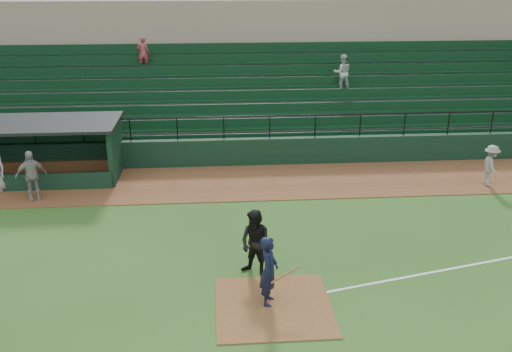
{
  "coord_description": "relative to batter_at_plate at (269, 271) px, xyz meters",
  "views": [
    {
      "loc": [
        -1.43,
        -13.63,
        8.4
      ],
      "look_at": [
        0.0,
        5.0,
        1.4
      ],
      "focal_mm": 40.01,
      "sensor_mm": 36.0,
      "label": 1
    }
  ],
  "objects": [
    {
      "name": "ground",
      "position": [
        0.11,
        0.82,
        -0.96
      ],
      "size": [
        90.0,
        90.0,
        0.0
      ],
      "primitive_type": "plane",
      "color": "#2D581C",
      "rests_on": "ground"
    },
    {
      "name": "warning_track",
      "position": [
        0.11,
        8.82,
        -0.95
      ],
      "size": [
        40.0,
        4.0,
        0.03
      ],
      "primitive_type": "cube",
      "color": "brown",
      "rests_on": "ground"
    },
    {
      "name": "home_plate_dirt",
      "position": [
        0.11,
        -0.18,
        -0.95
      ],
      "size": [
        3.0,
        3.0,
        0.03
      ],
      "primitive_type": "cube",
      "color": "brown",
      "rests_on": "ground"
    },
    {
      "name": "stadium_structure",
      "position": [
        0.11,
        17.27,
        1.34
      ],
      "size": [
        38.0,
        13.08,
        6.4
      ],
      "color": "black",
      "rests_on": "ground"
    },
    {
      "name": "dugout",
      "position": [
        -9.64,
        10.37,
        0.37
      ],
      "size": [
        8.9,
        3.2,
        2.42
      ],
      "color": "black",
      "rests_on": "ground"
    },
    {
      "name": "batter_at_plate",
      "position": [
        0.0,
        0.0,
        0.0
      ],
      "size": [
        1.1,
        0.79,
        1.93
      ],
      "color": "black",
      "rests_on": "ground"
    },
    {
      "name": "umpire",
      "position": [
        -0.23,
        1.49,
        0.03
      ],
      "size": [
        1.22,
        1.18,
        1.98
      ],
      "primitive_type": "imported",
      "rotation": [
        0.0,
        0.0,
        -0.64
      ],
      "color": "black",
      "rests_on": "ground"
    },
    {
      "name": "runner",
      "position": [
        9.6,
        7.71,
        -0.1
      ],
      "size": [
        0.69,
        1.11,
        1.66
      ],
      "primitive_type": "imported",
      "rotation": [
        0.0,
        0.0,
        1.51
      ],
      "color": "gray",
      "rests_on": "warning_track"
    },
    {
      "name": "dugout_player_a",
      "position": [
        -8.16,
        7.63,
        0.02
      ],
      "size": [
        1.21,
        0.87,
        1.91
      ],
      "primitive_type": "imported",
      "rotation": [
        0.0,
        0.0,
        0.41
      ],
      "color": "#9D9893",
      "rests_on": "warning_track"
    }
  ]
}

